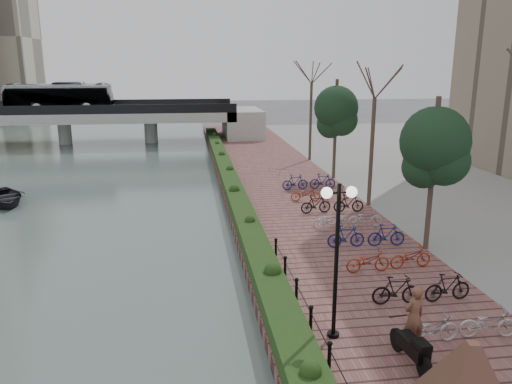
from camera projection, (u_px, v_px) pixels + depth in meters
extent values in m
cube|color=brown|center=(294.00, 205.00, 29.32)|extent=(8.00, 75.00, 0.50)
cube|color=black|center=(232.00, 187.00, 31.13)|extent=(1.10, 56.00, 0.60)
cylinder|color=black|center=(329.00, 356.00, 12.99)|extent=(0.10, 0.10, 0.70)
cylinder|color=black|center=(311.00, 319.00, 14.91)|extent=(0.10, 0.10, 0.70)
cylinder|color=black|center=(296.00, 290.00, 16.83)|extent=(0.10, 0.10, 0.70)
cylinder|color=black|center=(285.00, 267.00, 18.75)|extent=(0.10, 0.10, 0.70)
cylinder|color=black|center=(276.00, 248.00, 20.67)|extent=(0.10, 0.10, 0.70)
cylinder|color=black|center=(336.00, 263.00, 14.08)|extent=(0.12, 0.12, 4.60)
cylinder|color=black|center=(339.00, 192.00, 13.57)|extent=(0.70, 0.06, 0.06)
sphere|color=white|center=(327.00, 193.00, 13.52)|extent=(0.32, 0.32, 0.32)
sphere|color=white|center=(352.00, 192.00, 13.62)|extent=(0.32, 0.32, 0.32)
imported|color=brown|center=(414.00, 317.00, 13.85)|extent=(0.76, 0.60, 1.85)
imported|color=#B3B3B8|center=(432.00, 330.00, 14.10)|extent=(0.60, 1.71, 0.90)
imported|color=black|center=(395.00, 289.00, 16.58)|extent=(0.47, 1.66, 1.00)
imported|color=#9B2F16|center=(367.00, 261.00, 19.09)|extent=(0.60, 1.71, 0.90)
imported|color=navy|center=(346.00, 237.00, 21.57)|extent=(0.47, 1.66, 1.00)
imported|color=#B3B3B8|center=(330.00, 220.00, 24.08)|extent=(0.60, 1.71, 0.90)
imported|color=black|center=(316.00, 205.00, 26.56)|extent=(0.47, 1.66, 1.00)
imported|color=#9B2F16|center=(305.00, 193.00, 29.07)|extent=(0.60, 1.72, 0.90)
imported|color=navy|center=(295.00, 182.00, 31.55)|extent=(0.47, 1.66, 1.00)
imported|color=#B3B3B8|center=(491.00, 325.00, 14.33)|extent=(0.60, 1.71, 0.90)
imported|color=black|center=(446.00, 285.00, 16.82)|extent=(0.47, 1.66, 1.00)
imported|color=#9B2F16|center=(412.00, 258.00, 19.32)|extent=(0.60, 1.71, 0.90)
imported|color=navy|center=(386.00, 235.00, 21.81)|extent=(0.47, 1.66, 1.00)
imported|color=#B3B3B8|center=(365.00, 218.00, 24.32)|extent=(0.60, 1.71, 0.90)
imported|color=black|center=(349.00, 203.00, 26.80)|extent=(0.47, 1.66, 1.00)
imported|color=#9B2F16|center=(335.00, 192.00, 29.31)|extent=(0.60, 1.72, 0.90)
imported|color=navy|center=(323.00, 182.00, 31.79)|extent=(0.47, 1.66, 1.00)
cube|color=#979792|center=(63.00, 116.00, 52.52)|extent=(36.00, 8.00, 1.00)
cube|color=black|center=(53.00, 110.00, 48.54)|extent=(36.00, 0.15, 0.90)
cube|color=black|center=(71.00, 104.00, 56.03)|extent=(36.00, 0.15, 0.90)
cylinder|color=#979792|center=(65.00, 133.00, 52.95)|extent=(1.40, 1.40, 2.50)
cylinder|color=#979792|center=(151.00, 131.00, 54.14)|extent=(1.40, 1.40, 2.50)
imported|color=silver|center=(60.00, 97.00, 52.00)|extent=(2.52, 10.77, 3.00)
imported|color=black|center=(2.00, 197.00, 30.11)|extent=(4.84, 5.36, 0.91)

